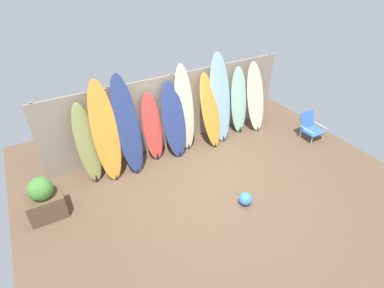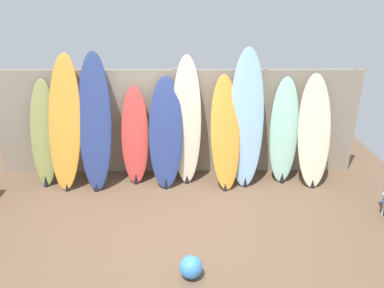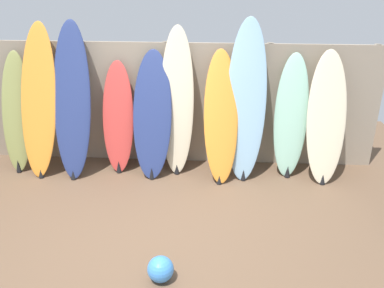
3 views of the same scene
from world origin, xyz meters
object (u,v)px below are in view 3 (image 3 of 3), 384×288
surfboard_orange_1 (39,102)px  surfboard_seafoam_8 (291,117)px  surfboard_cream_5 (177,103)px  surfboard_orange_6 (221,118)px  surfboard_navy_2 (72,101)px  surfboard_olive_0 (16,113)px  surfboard_cream_9 (326,119)px  surfboard_red_3 (118,119)px  surfboard_navy_4 (152,116)px  beach_ball (160,269)px  surfboard_skyblue_7 (246,102)px

surfboard_orange_1 → surfboard_seafoam_8: surfboard_orange_1 is taller
surfboard_cream_5 → surfboard_orange_6: surfboard_cream_5 is taller
surfboard_navy_2 → surfboard_cream_5: size_ratio=1.03×
surfboard_olive_0 → surfboard_cream_9: bearing=-0.9°
surfboard_red_3 → surfboard_navy_4: 0.52m
surfboard_orange_1 → surfboard_orange_6: surfboard_orange_1 is taller
surfboard_cream_5 → surfboard_cream_9: surfboard_cream_5 is taller
surfboard_olive_0 → surfboard_seafoam_8: 3.89m
surfboard_navy_4 → surfboard_seafoam_8: surfboard_navy_4 is taller
surfboard_cream_5 → surfboard_cream_9: 2.05m
surfboard_orange_1 → beach_ball: size_ratio=8.07×
surfboard_red_3 → surfboard_orange_6: bearing=-5.2°
surfboard_olive_0 → surfboard_cream_5: bearing=1.3°
surfboard_cream_9 → surfboard_navy_4: bearing=179.7°
surfboard_olive_0 → surfboard_orange_6: size_ratio=0.96×
surfboard_red_3 → surfboard_skyblue_7: size_ratio=0.72×
surfboard_navy_2 → surfboard_red_3: size_ratio=1.35×
surfboard_navy_2 → surfboard_navy_4: surfboard_navy_2 is taller
beach_ball → surfboard_skyblue_7: bearing=68.6°
surfboard_orange_6 → surfboard_skyblue_7: (0.34, 0.08, 0.20)m
surfboard_navy_4 → surfboard_seafoam_8: 1.92m
surfboard_seafoam_8 → surfboard_orange_1: bearing=-178.0°
surfboard_olive_0 → beach_ball: bearing=-44.5°
surfboard_orange_1 → surfboard_red_3: surfboard_orange_1 is taller
surfboard_orange_1 → surfboard_skyblue_7: surfboard_skyblue_7 is taller
surfboard_red_3 → surfboard_orange_6: 1.47m
surfboard_orange_1 → surfboard_skyblue_7: 2.87m
surfboard_skyblue_7 → surfboard_seafoam_8: (0.63, 0.06, -0.23)m
surfboard_orange_6 → surfboard_cream_9: 1.42m
surfboard_navy_2 → surfboard_seafoam_8: 3.03m
surfboard_navy_2 → surfboard_cream_5: 1.45m
surfboard_skyblue_7 → surfboard_navy_4: bearing=-178.3°
surfboard_orange_1 → beach_ball: bearing=-48.7°
surfboard_seafoam_8 → surfboard_navy_4: bearing=-177.0°
surfboard_red_3 → surfboard_olive_0: bearing=-178.7°
surfboard_orange_1 → surfboard_cream_9: size_ratio=1.18×
surfboard_skyblue_7 → surfboard_orange_6: bearing=-166.0°
surfboard_cream_5 → surfboard_cream_9: size_ratio=1.16×
surfboard_seafoam_8 → surfboard_cream_9: 0.47m
surfboard_red_3 → surfboard_cream_9: (2.88, -0.10, 0.11)m
beach_ball → surfboard_navy_2: bearing=123.7°
surfboard_seafoam_8 → surfboard_cream_9: (0.46, -0.11, 0.03)m
surfboard_red_3 → beach_ball: (0.89, -2.35, -0.64)m
surfboard_orange_1 → surfboard_seafoam_8: size_ratio=1.22×
surfboard_olive_0 → surfboard_skyblue_7: size_ratio=0.78×
surfboard_red_3 → surfboard_cream_5: (0.84, 0.02, 0.25)m
surfboard_navy_4 → surfboard_orange_6: (0.95, -0.04, 0.02)m
surfboard_olive_0 → surfboard_skyblue_7: bearing=-0.3°
surfboard_cream_9 → surfboard_olive_0: bearing=179.1°
surfboard_navy_2 → surfboard_red_3: 0.67m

